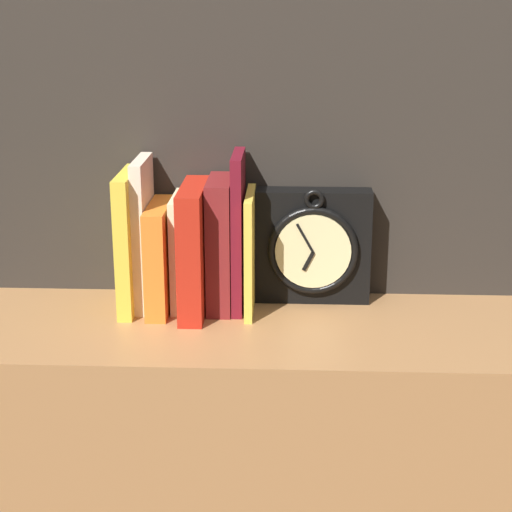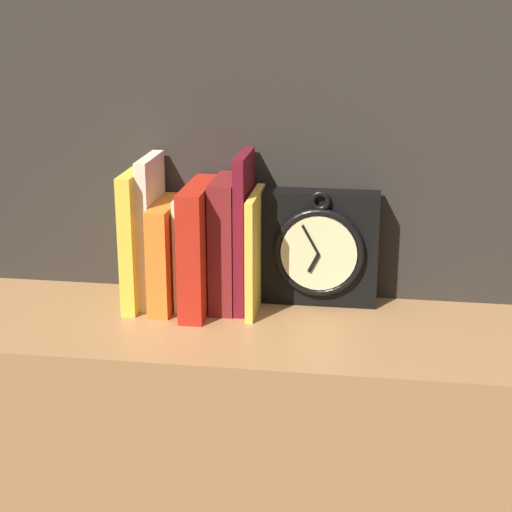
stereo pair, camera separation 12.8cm
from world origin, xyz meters
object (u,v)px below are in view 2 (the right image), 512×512
at_px(clock, 320,248).
at_px(book_slot7_yellow, 255,252).
at_px(book_slot4_red, 199,248).
at_px(book_slot1_cream, 152,230).
at_px(book_slot5_maroon, 226,243).
at_px(book_slot3_cream, 185,249).
at_px(book_slot0_yellow, 137,238).
at_px(book_slot2_orange, 167,254).
at_px(book_slot6_maroon, 244,231).

relative_size(clock, book_slot7_yellow, 1.02).
relative_size(book_slot4_red, book_slot7_yellow, 1.07).
xyz_separation_m(book_slot1_cream, book_slot5_maroon, (0.12, -0.00, -0.02)).
distance_m(clock, book_slot7_yellow, 0.11).
bearing_deg(book_slot1_cream, book_slot5_maroon, -0.94).
height_order(clock, book_slot5_maroon, book_slot5_maroon).
bearing_deg(book_slot1_cream, book_slot3_cream, 1.09).
distance_m(book_slot0_yellow, book_slot2_orange, 0.05).
height_order(book_slot3_cream, book_slot7_yellow, book_slot7_yellow).
height_order(clock, book_slot2_orange, clock).
distance_m(book_slot5_maroon, book_slot6_maroon, 0.04).
bearing_deg(book_slot4_red, book_slot3_cream, 141.84).
relative_size(clock, book_slot1_cream, 0.81).
xyz_separation_m(book_slot2_orange, book_slot6_maroon, (0.12, 0.01, 0.04)).
height_order(book_slot1_cream, book_slot4_red, book_slot1_cream).
height_order(book_slot5_maroon, book_slot7_yellow, book_slot5_maroon).
height_order(book_slot3_cream, book_slot4_red, book_slot4_red).
bearing_deg(book_slot6_maroon, book_slot1_cream, 179.71).
xyz_separation_m(clock, book_slot4_red, (-0.19, -0.05, 0.01)).
relative_size(clock, book_slot2_orange, 1.13).
height_order(book_slot4_red, book_slot5_maroon, book_slot5_maroon).
relative_size(clock, book_slot3_cream, 1.06).
relative_size(book_slot5_maroon, book_slot7_yellow, 1.10).
distance_m(clock, book_slot1_cream, 0.27).
bearing_deg(book_slot4_red, book_slot1_cream, 165.05).
bearing_deg(book_slot2_orange, book_slot0_yellow, 177.97).
bearing_deg(book_slot6_maroon, book_slot7_yellow, -26.22).
xyz_separation_m(clock, book_slot2_orange, (-0.24, -0.04, -0.01)).
distance_m(book_slot0_yellow, book_slot7_yellow, 0.19).
relative_size(book_slot0_yellow, book_slot5_maroon, 1.05).
relative_size(book_slot3_cream, book_slot5_maroon, 0.87).
relative_size(book_slot1_cream, book_slot3_cream, 1.32).
height_order(book_slot5_maroon, book_slot6_maroon, book_slot6_maroon).
bearing_deg(book_slot0_yellow, book_slot2_orange, -2.03).
relative_size(book_slot0_yellow, book_slot7_yellow, 1.16).
bearing_deg(book_slot5_maroon, book_slot4_red, -153.33).
bearing_deg(book_slot7_yellow, clock, 21.72).
bearing_deg(book_slot4_red, book_slot5_maroon, 26.67).
bearing_deg(book_slot4_red, clock, 15.39).
bearing_deg(book_slot7_yellow, book_slot3_cream, 174.52).
relative_size(book_slot2_orange, book_slot5_maroon, 0.81).
height_order(book_slot0_yellow, book_slot5_maroon, book_slot0_yellow).
bearing_deg(book_slot3_cream, clock, 7.49).
distance_m(book_slot1_cream, book_slot7_yellow, 0.17).
bearing_deg(book_slot1_cream, book_slot7_yellow, -3.43).
height_order(book_slot2_orange, book_slot5_maroon, book_slot5_maroon).
bearing_deg(clock, book_slot6_maroon, -165.72).
bearing_deg(clock, book_slot4_red, -164.61).
height_order(clock, book_slot7_yellow, clock).
bearing_deg(book_slot5_maroon, clock, 12.06).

